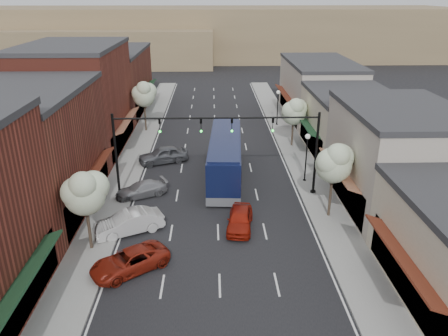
{
  "coord_description": "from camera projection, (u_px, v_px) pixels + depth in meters",
  "views": [
    {
      "loc": [
        -0.34,
        -24.69,
        15.71
      ],
      "look_at": [
        0.6,
        8.53,
        2.2
      ],
      "focal_mm": 35.0,
      "sensor_mm": 36.0,
      "label": 1
    }
  ],
  "objects": [
    {
      "name": "tree_right_far",
      "position": [
        294.0,
        111.0,
        45.97
      ],
      "size": [
        2.85,
        2.65,
        5.43
      ],
      "color": "#47382B",
      "rests_on": "ground"
    },
    {
      "name": "bldg_right_midnear",
      "position": [
        397.0,
        158.0,
        33.23
      ],
      "size": [
        9.14,
        12.1,
        7.9
      ],
      "color": "#A99D91",
      "rests_on": "ground"
    },
    {
      "name": "coach_bus",
      "position": [
        225.0,
        157.0,
        38.88
      ],
      "size": [
        3.39,
        12.59,
        3.81
      ],
      "rotation": [
        0.0,
        0.0,
        -0.05
      ],
      "color": "#0D1437",
      "rests_on": "ground"
    },
    {
      "name": "bldg_left_midnear",
      "position": [
        25.0,
        152.0,
        32.22
      ],
      "size": [
        10.14,
        14.1,
        9.4
      ],
      "color": "brown",
      "rests_on": "ground"
    },
    {
      "name": "tree_left_far",
      "position": [
        144.0,
        94.0,
        50.86
      ],
      "size": [
        2.85,
        2.65,
        6.13
      ],
      "color": "#47382B",
      "rests_on": "ground"
    },
    {
      "name": "parked_car_a",
      "position": [
        130.0,
        261.0,
        26.19
      ],
      "size": [
        5.15,
        4.61,
        1.33
      ],
      "primitive_type": "imported",
      "rotation": [
        0.0,
        0.0,
        -0.93
      ],
      "color": "maroon",
      "rests_on": "ground"
    },
    {
      "name": "lamp_post_near",
      "position": [
        307.0,
        150.0,
        37.58
      ],
      "size": [
        0.44,
        0.44,
        4.44
      ],
      "color": "black",
      "rests_on": "ground"
    },
    {
      "name": "signal_mast_left",
      "position": [
        145.0,
        143.0,
        34.3
      ],
      "size": [
        8.22,
        0.46,
        7.0
      ],
      "color": "black",
      "rests_on": "ground"
    },
    {
      "name": "sidewalk_right",
      "position": [
        295.0,
        150.0,
        46.11
      ],
      "size": [
        2.8,
        73.0,
        0.15
      ],
      "primitive_type": "cube",
      "color": "gray",
      "rests_on": "ground"
    },
    {
      "name": "hill_near",
      "position": [
        103.0,
        47.0,
        98.85
      ],
      "size": [
        50.0,
        20.0,
        8.0
      ],
      "primitive_type": "cube",
      "color": "#7A6647",
      "rests_on": "ground"
    },
    {
      "name": "signal_mast_right",
      "position": [
        287.0,
        142.0,
        34.6
      ],
      "size": [
        8.22,
        0.46,
        7.0
      ],
      "color": "black",
      "rests_on": "ground"
    },
    {
      "name": "curb_right",
      "position": [
        282.0,
        150.0,
        46.07
      ],
      "size": [
        0.25,
        73.0,
        0.17
      ],
      "primitive_type": "cube",
      "color": "gray",
      "rests_on": "ground"
    },
    {
      "name": "bldg_right_midfar",
      "position": [
        349.0,
        123.0,
        44.62
      ],
      "size": [
        9.14,
        12.1,
        6.4
      ],
      "color": "beige",
      "rests_on": "ground"
    },
    {
      "name": "parked_car_d",
      "position": [
        163.0,
        155.0,
        42.71
      ],
      "size": [
        5.19,
        3.51,
        1.64
      ],
      "primitive_type": "imported",
      "rotation": [
        0.0,
        0.0,
        -1.21
      ],
      "color": "#57595F",
      "rests_on": "ground"
    },
    {
      "name": "parked_car_b",
      "position": [
        129.0,
        223.0,
        30.29
      ],
      "size": [
        5.03,
        3.55,
        1.57
      ],
      "primitive_type": "imported",
      "rotation": [
        0.0,
        0.0,
        -1.13
      ],
      "color": "silver",
      "rests_on": "ground"
    },
    {
      "name": "bldg_right_far",
      "position": [
        318.0,
        90.0,
        57.4
      ],
      "size": [
        9.14,
        16.1,
        7.4
      ],
      "color": "#A99D91",
      "rests_on": "ground"
    },
    {
      "name": "tree_left_near",
      "position": [
        85.0,
        192.0,
        26.93
      ],
      "size": [
        2.85,
        2.65,
        5.69
      ],
      "color": "#47382B",
      "rests_on": "ground"
    },
    {
      "name": "bldg_left_far",
      "position": [
        111.0,
        81.0,
        60.18
      ],
      "size": [
        10.14,
        18.1,
        8.4
      ],
      "color": "brown",
      "rests_on": "ground"
    },
    {
      "name": "lamp_post_far",
      "position": [
        278.0,
        102.0,
        53.79
      ],
      "size": [
        0.44,
        0.44,
        4.44
      ],
      "color": "black",
      "rests_on": "ground"
    },
    {
      "name": "hill_far",
      "position": [
        212.0,
        32.0,
        109.87
      ],
      "size": [
        120.0,
        30.0,
        12.0
      ],
      "primitive_type": "cube",
      "color": "#7A6647",
      "rests_on": "ground"
    },
    {
      "name": "ground",
      "position": [
        219.0,
        248.0,
        28.79
      ],
      "size": [
        160.0,
        160.0,
        0.0
      ],
      "primitive_type": "plane",
      "color": "black",
      "rests_on": "ground"
    },
    {
      "name": "parked_car_c",
      "position": [
        141.0,
        189.0,
        35.76
      ],
      "size": [
        4.58,
        3.42,
        1.23
      ],
      "primitive_type": "imported",
      "rotation": [
        0.0,
        0.0,
        -1.12
      ],
      "color": "#98999D",
      "rests_on": "ground"
    },
    {
      "name": "bldg_left_midfar",
      "position": [
        77.0,
        99.0,
        44.9
      ],
      "size": [
        10.14,
        14.1,
        10.9
      ],
      "color": "maroon",
      "rests_on": "ground"
    },
    {
      "name": "red_hatchback",
      "position": [
        240.0,
        219.0,
        30.9
      ],
      "size": [
        2.26,
        4.42,
        1.44
      ],
      "primitive_type": "imported",
      "rotation": [
        0.0,
        0.0,
        -0.14
      ],
      "color": "maroon",
      "rests_on": "ground"
    },
    {
      "name": "sidewalk_left",
      "position": [
        135.0,
        152.0,
        45.67
      ],
      "size": [
        2.8,
        73.0,
        0.15
      ],
      "primitive_type": "cube",
      "color": "gray",
      "rests_on": "ground"
    },
    {
      "name": "curb_left",
      "position": [
        149.0,
        152.0,
        45.71
      ],
      "size": [
        0.25,
        73.0,
        0.17
      ],
      "primitive_type": "cube",
      "color": "gray",
      "rests_on": "ground"
    },
    {
      "name": "tree_right_near",
      "position": [
        335.0,
        162.0,
        30.98
      ],
      "size": [
        2.85,
        2.65,
        5.95
      ],
      "color": "#47382B",
      "rests_on": "ground"
    }
  ]
}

